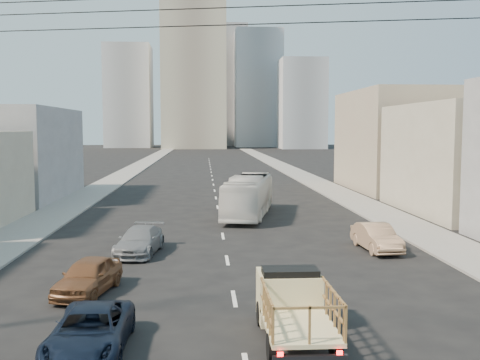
{
  "coord_description": "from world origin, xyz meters",
  "views": [
    {
      "loc": [
        -1.08,
        -11.89,
        6.15
      ],
      "look_at": [
        0.81,
        17.18,
        3.5
      ],
      "focal_mm": 42.0,
      "sensor_mm": 36.0,
      "label": 1
    }
  ],
  "objects": [
    {
      "name": "sidewalk_left",
      "position": [
        -11.75,
        70.0,
        0.06
      ],
      "size": [
        3.5,
        180.0,
        0.12
      ],
      "primitive_type": "cube",
      "color": "gray",
      "rests_on": "ground"
    },
    {
      "name": "sidewalk_right",
      "position": [
        11.75,
        70.0,
        0.06
      ],
      "size": [
        3.5,
        180.0,
        0.12
      ],
      "primitive_type": "cube",
      "color": "gray",
      "rests_on": "ground"
    },
    {
      "name": "lane_dashes",
      "position": [
        0.0,
        53.0,
        0.01
      ],
      "size": [
        0.15,
        104.0,
        0.01
      ],
      "color": "silver",
      "rests_on": "ground"
    },
    {
      "name": "flatbed_pickup",
      "position": [
        1.55,
        3.97,
        1.09
      ],
      "size": [
        1.95,
        4.41,
        1.9
      ],
      "color": "beige",
      "rests_on": "ground"
    },
    {
      "name": "navy_pickup",
      "position": [
        -4.23,
        3.31,
        0.61
      ],
      "size": [
        2.04,
        4.41,
        1.23
      ],
      "primitive_type": "imported",
      "rotation": [
        0.0,
        0.0,
        -0.0
      ],
      "color": "black",
      "rests_on": "ground"
    },
    {
      "name": "city_bus",
      "position": [
        2.07,
        27.36,
        1.44
      ],
      "size": [
        4.52,
        10.65,
        2.89
      ],
      "primitive_type": "imported",
      "rotation": [
        0.0,
        0.0,
        -0.21
      ],
      "color": "silver",
      "rests_on": "ground"
    },
    {
      "name": "sedan_brown",
      "position": [
        -5.42,
        8.99,
        0.67
      ],
      "size": [
        2.33,
        4.17,
        1.34
      ],
      "primitive_type": "imported",
      "rotation": [
        0.0,
        0.0,
        -0.2
      ],
      "color": "brown",
      "rests_on": "ground"
    },
    {
      "name": "sedan_tan",
      "position": [
        7.67,
        15.69,
        0.67
      ],
      "size": [
        1.69,
        4.18,
        1.35
      ],
      "primitive_type": "imported",
      "rotation": [
        0.0,
        0.0,
        0.06
      ],
      "color": "tan",
      "rests_on": "ground"
    },
    {
      "name": "sedan_grey",
      "position": [
        -4.26,
        15.68,
        0.65
      ],
      "size": [
        2.42,
        4.7,
        1.3
      ],
      "primitive_type": "imported",
      "rotation": [
        0.0,
        0.0,
        -0.14
      ],
      "color": "slate",
      "rests_on": "ground"
    },
    {
      "name": "overhead_wires",
      "position": [
        0.0,
        1.5,
        8.97
      ],
      "size": [
        23.01,
        5.02,
        0.72
      ],
      "color": "black",
      "rests_on": "ground"
    },
    {
      "name": "bldg_right_far",
      "position": [
        20.0,
        44.0,
        5.0
      ],
      "size": [
        12.0,
        16.0,
        10.0
      ],
      "primitive_type": "cube",
      "color": "tan",
      "rests_on": "ground"
    },
    {
      "name": "high_rise_tower",
      "position": [
        -4.0,
        170.0,
        30.0
      ],
      "size": [
        20.0,
        20.0,
        60.0
      ],
      "primitive_type": "cube",
      "color": "gray",
      "rests_on": "ground"
    },
    {
      "name": "midrise_ne",
      "position": [
        18.0,
        185.0,
        20.0
      ],
      "size": [
        16.0,
        16.0,
        40.0
      ],
      "primitive_type": "cube",
      "color": "#94979C",
      "rests_on": "ground"
    },
    {
      "name": "midrise_nw",
      "position": [
        -26.0,
        180.0,
        17.0
      ],
      "size": [
        15.0,
        15.0,
        34.0
      ],
      "primitive_type": "cube",
      "color": "#94979C",
      "rests_on": "ground"
    },
    {
      "name": "midrise_back",
      "position": [
        6.0,
        200.0,
        22.0
      ],
      "size": [
        18.0,
        18.0,
        44.0
      ],
      "primitive_type": "cube",
      "color": "gray",
      "rests_on": "ground"
    },
    {
      "name": "midrise_east",
      "position": [
        30.0,
        165.0,
        14.0
      ],
      "size": [
        14.0,
        14.0,
        28.0
      ],
      "primitive_type": "cube",
      "color": "#94979C",
      "rests_on": "ground"
    }
  ]
}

